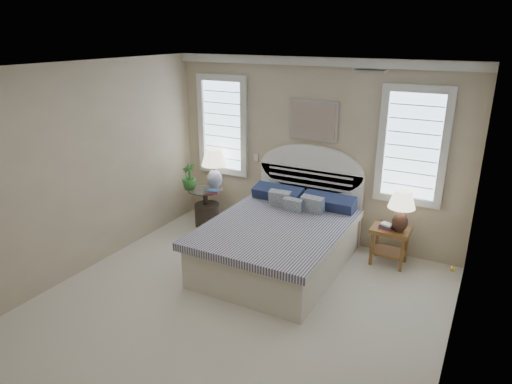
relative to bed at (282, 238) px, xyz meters
The scene contains 21 objects.
floor 1.51m from the bed, 90.00° to the right, with size 4.50×5.00×0.01m, color beige.
ceiling 2.74m from the bed, 90.00° to the right, with size 4.50×5.00×0.01m, color silver.
wall_back 1.42m from the bed, 90.00° to the left, with size 4.50×0.02×2.70m, color tan.
wall_left 2.85m from the bed, 147.06° to the right, with size 0.02×5.00×2.70m, color tan.
wall_right 2.85m from the bed, 32.94° to the right, with size 0.02×5.00×2.70m, color tan.
crown_molding 2.47m from the bed, 90.00° to the left, with size 4.50×0.08×0.12m, color silver.
hvac_vent 2.67m from the bed, 28.73° to the right, with size 0.30×0.20×0.02m, color #B2B2B2.
switch_plate 1.59m from the bed, 132.76° to the left, with size 0.08×0.01×0.12m, color silver.
window_left 2.22m from the bed, 146.59° to the left, with size 0.90×0.06×1.60m, color silver.
window_right 2.12m from the bed, 36.14° to the left, with size 0.90×0.06×1.60m, color silver.
painting 1.75m from the bed, 90.00° to the left, with size 0.74×0.04×0.58m, color silver.
closet_door 2.39m from the bed, ahead, with size 0.02×1.80×2.40m, color white.
bed is the anchor object (origin of this frame).
side_table_left 1.75m from the bed, 160.26° to the left, with size 0.56×0.56×0.63m.
nightstand_right 1.47m from the bed, 28.03° to the left, with size 0.50×0.40×0.53m.
floor_pot 1.74m from the bed, 159.84° to the left, with size 0.41×0.41×0.37m, color black.
lamp_left 1.84m from the bed, 154.60° to the left, with size 0.48×0.48×0.65m.
lamp_right 1.63m from the bed, 24.69° to the left, with size 0.47×0.47×0.57m.
potted_plant 1.98m from the bed, 165.75° to the left, with size 0.23×0.23×0.42m, color #3E722D.
books_left 1.53m from the bed, 161.21° to the left, with size 0.22×0.18×0.05m.
books_right 1.42m from the bed, 27.19° to the left, with size 0.20×0.17×0.07m.
Camera 1 is at (2.36, -3.66, 3.04)m, focal length 32.00 mm.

